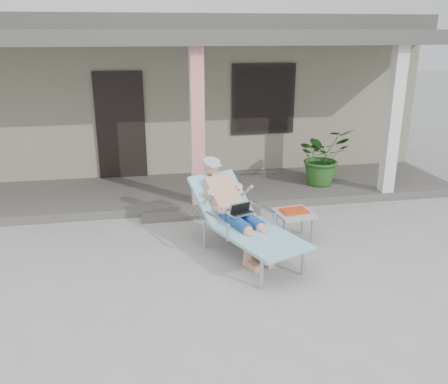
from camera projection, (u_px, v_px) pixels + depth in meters
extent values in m
plane|color=#9E9E99|center=(220.00, 268.00, 6.28)|extent=(60.00, 60.00, 0.00)
cube|color=gray|center=(175.00, 93.00, 11.85)|extent=(10.00, 5.00, 3.00)
cube|color=#474442|center=(173.00, 24.00, 11.32)|extent=(10.40, 5.40, 0.30)
cube|color=black|center=(121.00, 126.00, 9.37)|extent=(0.95, 0.06, 2.10)
cube|color=black|center=(263.00, 99.00, 9.72)|extent=(1.20, 0.06, 1.30)
cube|color=black|center=(263.00, 99.00, 9.71)|extent=(1.32, 0.05, 1.42)
cube|color=#605B56|center=(193.00, 191.00, 9.05)|extent=(10.00, 2.00, 0.15)
cube|color=red|center=(197.00, 128.00, 7.81)|extent=(0.22, 0.22, 2.61)
cube|color=silver|center=(393.00, 121.00, 8.41)|extent=(0.22, 0.22, 2.61)
cube|color=#474442|center=(190.00, 37.00, 8.15)|extent=(10.00, 2.30, 0.24)
cube|color=#605B56|center=(201.00, 215.00, 7.99)|extent=(2.00, 0.30, 0.07)
cylinder|color=#B7B7BC|center=(262.00, 274.00, 5.70)|extent=(0.05, 0.05, 0.39)
cylinder|color=#B7B7BC|center=(303.00, 261.00, 6.03)|extent=(0.05, 0.05, 0.39)
cylinder|color=#B7B7BC|center=(205.00, 236.00, 6.78)|extent=(0.05, 0.05, 0.39)
cylinder|color=#B7B7BC|center=(243.00, 226.00, 7.12)|extent=(0.05, 0.05, 0.39)
cube|color=#B7B7BC|center=(260.00, 238.00, 6.19)|extent=(1.09, 1.44, 0.03)
cube|color=#95D9E6|center=(260.00, 236.00, 6.18)|extent=(1.21, 1.52, 0.04)
cube|color=#B7B7BC|center=(221.00, 200.00, 6.86)|extent=(0.84, 0.81, 0.52)
cube|color=#95D9E6|center=(221.00, 198.00, 6.85)|extent=(0.96, 0.92, 0.59)
cylinder|color=#AFAFB2|center=(210.00, 162.00, 6.94)|extent=(0.34, 0.34, 0.14)
cube|color=silver|center=(240.00, 213.00, 6.49)|extent=(0.42, 0.36, 0.25)
cube|color=#A7A7A2|center=(294.00, 213.00, 6.99)|extent=(0.59, 0.59, 0.04)
cylinder|color=#B7B7BC|center=(284.00, 234.00, 6.82)|extent=(0.04, 0.04, 0.40)
cylinder|color=#B7B7BC|center=(312.00, 232.00, 6.90)|extent=(0.04, 0.04, 0.40)
cylinder|color=#B7B7BC|center=(276.00, 223.00, 7.22)|extent=(0.04, 0.04, 0.40)
cylinder|color=#B7B7BC|center=(302.00, 221.00, 7.29)|extent=(0.04, 0.04, 0.40)
cube|color=red|center=(294.00, 211.00, 6.97)|extent=(0.40, 0.32, 0.03)
cube|color=black|center=(291.00, 208.00, 7.10)|extent=(0.37, 0.07, 0.04)
imported|color=#26591E|center=(322.00, 156.00, 9.08)|extent=(1.16, 1.06, 1.10)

